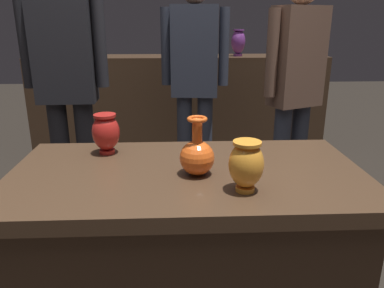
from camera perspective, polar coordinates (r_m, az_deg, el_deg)
The scene contains 10 objects.
display_plinth at distance 1.47m, azimuth -0.68°, elevation -18.44°, with size 1.20×0.64×0.80m.
back_display_shelf at distance 3.47m, azimuth -1.97°, elevation 5.08°, with size 2.60×0.40×0.99m.
vase_centerpiece at distance 1.22m, azimuth 0.77°, elevation -1.72°, with size 0.11×0.11×0.19m.
vase_tall_behind at distance 1.11m, azimuth 8.25°, elevation -3.07°, with size 0.10×0.10×0.16m.
vase_left_accent at distance 1.45m, azimuth -12.96°, elevation 1.77°, with size 0.10×0.10×0.15m.
shelf_vase_right at distance 3.40m, azimuth 7.05°, elevation 15.18°, with size 0.12×0.12×0.22m.
shelf_vase_center at distance 3.45m, azimuth -2.09°, elevation 14.37°, with size 0.10×0.10×0.21m.
visitor_center_back at distance 2.68m, azimuth 0.42°, elevation 10.43°, with size 0.47×0.21×1.57m.
visitor_near_left at distance 2.25m, azimuth -18.63°, elevation 10.33°, with size 0.47×0.20×1.71m.
visitor_near_right at distance 2.49m, azimuth 15.44°, elevation 8.90°, with size 0.44×0.30×1.55m.
Camera 1 is at (-0.04, -1.18, 1.28)m, focal length 35.08 mm.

